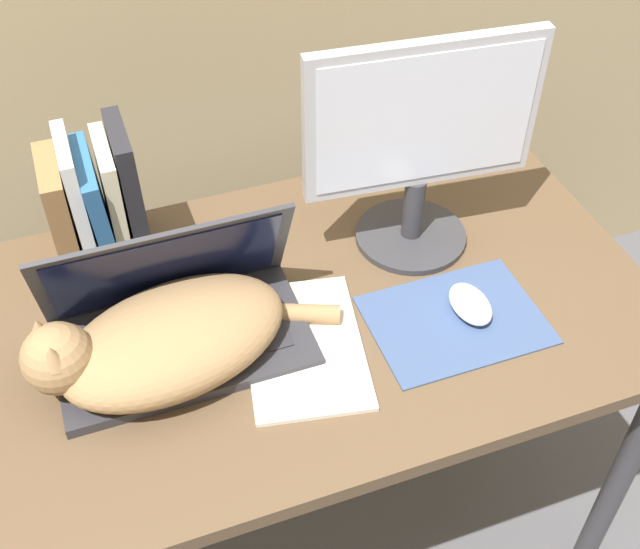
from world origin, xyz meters
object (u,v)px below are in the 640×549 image
Objects in this scene: cat at (162,341)px; external_monitor at (421,142)px; laptop at (178,320)px; notepad at (304,346)px; computer_mouse at (470,304)px; book_row at (95,202)px.

cat is 0.51m from external_monitor.
laptop is 1.27× the size of notepad.
laptop is 0.47m from external_monitor.
laptop is at bearing 54.78° from cat.
external_monitor is at bearing 12.17° from laptop.
laptop is 4.00× the size of computer_mouse.
book_row is (-0.08, 0.25, 0.06)m from laptop.
external_monitor reaches higher than book_row.
external_monitor is 0.27m from computer_mouse.
cat is at bearing 173.58° from computer_mouse.
laptop is at bearing -72.99° from book_row.
computer_mouse reaches higher than notepad.
external_monitor is (0.43, 0.09, 0.16)m from laptop.
laptop reaches higher than notepad.
computer_mouse is at bearing -3.98° from notepad.
computer_mouse is at bearing -85.76° from external_monitor.
notepad is at bearing -9.63° from cat.
book_row is at bearing 127.03° from notepad.
notepad is at bearing -146.02° from external_monitor.
notepad is at bearing -52.97° from book_row.
computer_mouse is (0.45, -0.10, -0.03)m from laptop.
external_monitor is at bearing 16.73° from cat.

